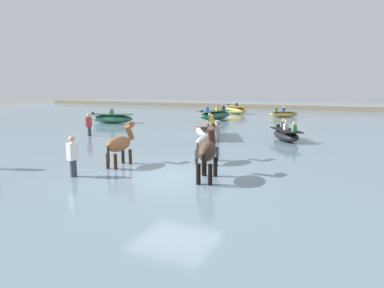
{
  "coord_description": "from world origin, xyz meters",
  "views": [
    {
      "loc": [
        4.86,
        -9.32,
        3.12
      ],
      "look_at": [
        -0.85,
        3.07,
        0.85
      ],
      "focal_mm": 32.52,
      "sensor_mm": 36.0,
      "label": 1
    }
  ],
  "objects_px": {
    "horse_trailing_grey": "(208,142)",
    "boat_mid_channel": "(112,118)",
    "horse_lead_chestnut": "(120,145)",
    "boat_near_port": "(286,135)",
    "person_onlooker_right": "(73,160)",
    "boat_far_inshore": "(208,130)",
    "boat_far_offshore": "(284,114)",
    "boat_distant_east": "(215,115)",
    "horse_flank_dark_bay": "(208,152)",
    "channel_buoy": "(284,128)",
    "boat_near_starboard": "(236,110)",
    "person_wading_mid": "(89,127)"
  },
  "relations": [
    {
      "from": "boat_near_port",
      "to": "boat_far_inshore",
      "type": "relative_size",
      "value": 0.69
    },
    {
      "from": "boat_distant_east",
      "to": "boat_near_port",
      "type": "bearing_deg",
      "value": -51.14
    },
    {
      "from": "boat_near_port",
      "to": "person_onlooker_right",
      "type": "bearing_deg",
      "value": -114.84
    },
    {
      "from": "horse_lead_chestnut",
      "to": "boat_distant_east",
      "type": "distance_m",
      "value": 17.76
    },
    {
      "from": "horse_trailing_grey",
      "to": "boat_distant_east",
      "type": "bearing_deg",
      "value": 109.99
    },
    {
      "from": "channel_buoy",
      "to": "horse_trailing_grey",
      "type": "bearing_deg",
      "value": -94.97
    },
    {
      "from": "horse_trailing_grey",
      "to": "channel_buoy",
      "type": "distance_m",
      "value": 10.49
    },
    {
      "from": "boat_mid_channel",
      "to": "boat_far_offshore",
      "type": "bearing_deg",
      "value": 44.61
    },
    {
      "from": "horse_trailing_grey",
      "to": "boat_mid_channel",
      "type": "bearing_deg",
      "value": 140.36
    },
    {
      "from": "horse_lead_chestnut",
      "to": "boat_far_inshore",
      "type": "xyz_separation_m",
      "value": [
        0.17,
        7.8,
        -0.35
      ]
    },
    {
      "from": "person_wading_mid",
      "to": "channel_buoy",
      "type": "distance_m",
      "value": 11.78
    },
    {
      "from": "horse_trailing_grey",
      "to": "boat_far_offshore",
      "type": "xyz_separation_m",
      "value": [
        -0.94,
        20.61,
        -0.47
      ]
    },
    {
      "from": "person_onlooker_right",
      "to": "person_wading_mid",
      "type": "height_order",
      "value": "same"
    },
    {
      "from": "horse_flank_dark_bay",
      "to": "boat_near_port",
      "type": "xyz_separation_m",
      "value": [
        0.79,
        8.73,
        -0.53
      ]
    },
    {
      "from": "boat_near_port",
      "to": "channel_buoy",
      "type": "distance_m",
      "value": 4.03
    },
    {
      "from": "horse_lead_chestnut",
      "to": "boat_near_port",
      "type": "distance_m",
      "value": 9.35
    },
    {
      "from": "horse_lead_chestnut",
      "to": "horse_trailing_grey",
      "type": "height_order",
      "value": "horse_lead_chestnut"
    },
    {
      "from": "boat_distant_east",
      "to": "boat_near_starboard",
      "type": "bearing_deg",
      "value": 93.76
    },
    {
      "from": "boat_distant_east",
      "to": "person_onlooker_right",
      "type": "height_order",
      "value": "person_onlooker_right"
    },
    {
      "from": "horse_flank_dark_bay",
      "to": "person_wading_mid",
      "type": "xyz_separation_m",
      "value": [
        -9.59,
        5.85,
        -0.32
      ]
    },
    {
      "from": "boat_near_port",
      "to": "boat_far_inshore",
      "type": "xyz_separation_m",
      "value": [
        -4.1,
        -0.5,
        0.09
      ]
    },
    {
      "from": "horse_trailing_grey",
      "to": "boat_mid_channel",
      "type": "height_order",
      "value": "horse_trailing_grey"
    },
    {
      "from": "boat_far_offshore",
      "to": "boat_far_inshore",
      "type": "xyz_separation_m",
      "value": [
        -1.46,
        -14.63,
        0.12
      ]
    },
    {
      "from": "boat_distant_east",
      "to": "boat_far_offshore",
      "type": "bearing_deg",
      "value": 46.17
    },
    {
      "from": "horse_flank_dark_bay",
      "to": "person_onlooker_right",
      "type": "relative_size",
      "value": 1.23
    },
    {
      "from": "boat_near_port",
      "to": "person_wading_mid",
      "type": "relative_size",
      "value": 1.69
    },
    {
      "from": "horse_flank_dark_bay",
      "to": "person_wading_mid",
      "type": "bearing_deg",
      "value": 148.63
    },
    {
      "from": "boat_distant_east",
      "to": "channel_buoy",
      "type": "xyz_separation_m",
      "value": [
        6.6,
        -5.22,
        -0.23
      ]
    },
    {
      "from": "boat_near_starboard",
      "to": "boat_near_port",
      "type": "relative_size",
      "value": 1.26
    },
    {
      "from": "boat_far_offshore",
      "to": "boat_mid_channel",
      "type": "height_order",
      "value": "boat_mid_channel"
    },
    {
      "from": "horse_trailing_grey",
      "to": "horse_flank_dark_bay",
      "type": "distance_m",
      "value": 2.42
    },
    {
      "from": "boat_far_offshore",
      "to": "boat_near_port",
      "type": "relative_size",
      "value": 0.98
    },
    {
      "from": "boat_far_inshore",
      "to": "channel_buoy",
      "type": "relative_size",
      "value": 5.74
    },
    {
      "from": "boat_near_starboard",
      "to": "horse_trailing_grey",
      "type": "bearing_deg",
      "value": -74.81
    },
    {
      "from": "boat_far_inshore",
      "to": "boat_distant_east",
      "type": "xyz_separation_m",
      "value": [
        -3.29,
        9.67,
        -0.01
      ]
    },
    {
      "from": "horse_flank_dark_bay",
      "to": "channel_buoy",
      "type": "relative_size",
      "value": 2.9
    },
    {
      "from": "horse_flank_dark_bay",
      "to": "person_onlooker_right",
      "type": "height_order",
      "value": "horse_flank_dark_bay"
    },
    {
      "from": "horse_flank_dark_bay",
      "to": "channel_buoy",
      "type": "distance_m",
      "value": 12.7
    },
    {
      "from": "horse_trailing_grey",
      "to": "horse_flank_dark_bay",
      "type": "relative_size",
      "value": 0.92
    },
    {
      "from": "horse_lead_chestnut",
      "to": "person_onlooker_right",
      "type": "distance_m",
      "value": 1.9
    },
    {
      "from": "boat_near_port",
      "to": "boat_distant_east",
      "type": "bearing_deg",
      "value": 128.86
    },
    {
      "from": "horse_trailing_grey",
      "to": "boat_near_port",
      "type": "bearing_deg",
      "value": 75.36
    },
    {
      "from": "horse_lead_chestnut",
      "to": "boat_near_port",
      "type": "bearing_deg",
      "value": 62.77
    },
    {
      "from": "horse_flank_dark_bay",
      "to": "boat_near_port",
      "type": "relative_size",
      "value": 0.73
    },
    {
      "from": "boat_mid_channel",
      "to": "horse_trailing_grey",
      "type": "bearing_deg",
      "value": -39.64
    },
    {
      "from": "boat_far_inshore",
      "to": "boat_far_offshore",
      "type": "bearing_deg",
      "value": 84.29
    },
    {
      "from": "boat_far_offshore",
      "to": "boat_far_inshore",
      "type": "relative_size",
      "value": 0.68
    },
    {
      "from": "boat_distant_east",
      "to": "person_onlooker_right",
      "type": "xyz_separation_m",
      "value": [
        2.7,
        -19.32,
        0.13
      ]
    },
    {
      "from": "boat_mid_channel",
      "to": "boat_distant_east",
      "type": "bearing_deg",
      "value": 43.36
    },
    {
      "from": "horse_lead_chestnut",
      "to": "boat_mid_channel",
      "type": "bearing_deg",
      "value": 128.56
    }
  ]
}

